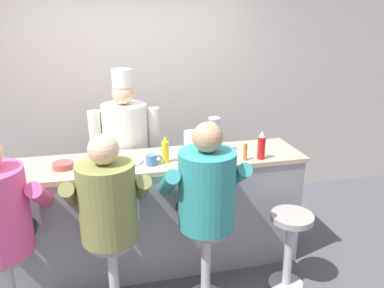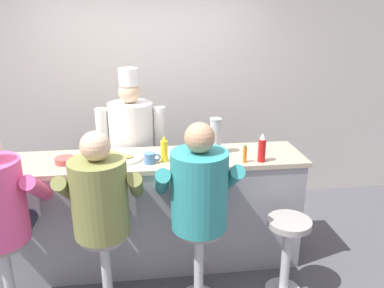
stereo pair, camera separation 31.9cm
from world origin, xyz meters
The scene contains 16 objects.
ground_plane centered at (0.00, 0.00, 0.00)m, with size 20.00×20.00×0.00m, color #4C4C51.
wall_back centered at (0.00, 1.58, 1.35)m, with size 10.00×0.06×2.70m.
diner_counter centered at (0.00, 0.29, 0.52)m, with size 2.67×0.58×1.04m.
ketchup_bottle_red centered at (0.92, 0.09, 1.15)m, with size 0.06×0.06×0.25m.
mustard_bottle_yellow centered at (0.12, 0.20, 1.14)m, with size 0.06×0.06×0.23m.
hot_sauce_bottle_orange centered at (0.78, 0.09, 1.11)m, with size 0.03×0.03×0.15m.
water_pitcher_clear centered at (0.39, 0.40, 1.13)m, with size 0.16×0.14×0.19m.
breakfast_plate centered at (-0.21, 0.27, 1.05)m, with size 0.28×0.28×0.05m.
cereal_bowl centered at (-0.70, 0.26, 1.06)m, with size 0.16×0.16×0.05m.
coffee_mug_blue centered at (0.00, 0.16, 1.08)m, with size 0.14×0.09×0.09m.
cup_stack_steel centered at (0.57, 0.33, 1.20)m, with size 0.10×0.10×0.32m.
napkin_dispenser_chrome centered at (0.32, 0.09, 1.10)m, with size 0.12×0.07×0.14m.
diner_seated_olive centered at (-0.37, -0.24, 0.92)m, with size 0.61×0.61×1.46m.
diner_seated_teal centered at (0.34, -0.24, 0.93)m, with size 0.64×0.63×1.50m.
empty_stool_round centered at (1.06, -0.28, 0.46)m, with size 0.35×0.35×0.68m.
cook_in_whites_near centered at (-0.17, 0.83, 0.95)m, with size 0.68×0.43×1.73m.
Camera 2 is at (-0.02, -2.73, 2.19)m, focal length 35.00 mm.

